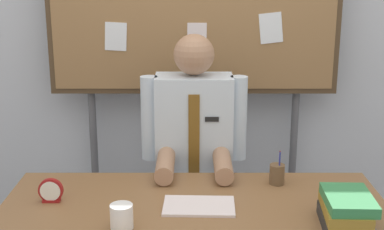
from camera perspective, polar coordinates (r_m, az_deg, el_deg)
The scene contains 8 objects.
back_wall at distance 3.30m, azimuth -0.07°, elevation 9.21°, with size 6.40×0.08×2.70m, color silver.
desk at distance 2.39m, azimuth 0.02°, elevation -11.40°, with size 1.66×0.75×0.73m.
person at distance 2.92m, azimuth -0.03°, elevation -6.02°, with size 0.55×0.56×1.38m.
book_stack at distance 2.22m, azimuth 15.62°, elevation -9.64°, with size 0.20×0.31×0.14m.
open_notebook at distance 2.33m, azimuth 0.51°, elevation -9.54°, with size 0.30×0.19×0.01m, color silver.
desk_clock at distance 2.44m, azimuth -14.84°, elevation -7.79°, with size 0.11×0.04×0.11m.
coffee_mug at distance 2.16m, azimuth -7.63°, elevation -10.54°, with size 0.09×0.09×0.10m, color white.
pen_holder at distance 2.57m, azimuth 8.69°, elevation -6.13°, with size 0.07×0.07×0.16m.
Camera 1 is at (-0.01, -2.12, 1.72)m, focal length 50.79 mm.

